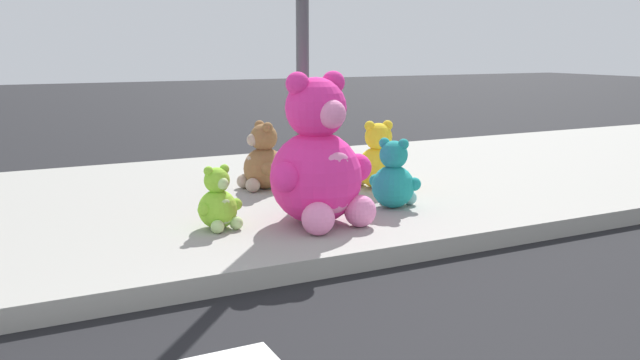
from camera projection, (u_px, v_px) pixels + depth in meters
name	position (u px, v px, depth m)	size (l,w,h in m)	color
sidewalk	(169.00, 207.00, 6.17)	(28.00, 4.40, 0.15)	#9E9B93
sign_pole	(302.00, 9.00, 5.56)	(0.56, 0.11, 3.20)	#4C4C51
plush_pink_large	(319.00, 164.00, 5.22)	(0.92, 0.84, 1.20)	#F22D93
plush_brown	(262.00, 162.00, 6.56)	(0.46, 0.52, 0.67)	olive
plush_yellow	(377.00, 161.00, 6.62)	(0.52, 0.47, 0.68)	yellow
plush_lime	(219.00, 204.00, 5.12)	(0.38, 0.35, 0.50)	#8CD133
plush_teal	(394.00, 180.00, 5.81)	(0.44, 0.43, 0.62)	teal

